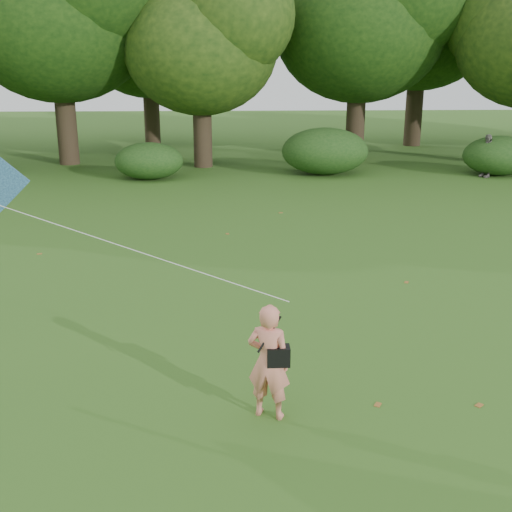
{
  "coord_description": "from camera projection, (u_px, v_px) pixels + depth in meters",
  "views": [
    {
      "loc": [
        -0.92,
        -7.94,
        4.61
      ],
      "look_at": [
        -0.49,
        2.0,
        1.5
      ],
      "focal_mm": 45.0,
      "sensor_mm": 36.0,
      "label": 1
    }
  ],
  "objects": [
    {
      "name": "crossbody_bag",
      "position": [
        278.0,
        355.0,
        8.31
      ],
      "size": [
        0.43,
        0.2,
        0.67
      ],
      "color": "black",
      "rests_on": "ground"
    },
    {
      "name": "fallen_leaves",
      "position": [
        345.0,
        323.0,
        11.56
      ],
      "size": [
        11.51,
        14.5,
        0.01
      ],
      "color": "#925C27",
      "rests_on": "ground"
    },
    {
      "name": "shrub_band",
      "position": [
        233.0,
        155.0,
        25.49
      ],
      "size": [
        39.15,
        3.22,
        1.88
      ],
      "color": "#264919",
      "rests_on": "ground"
    },
    {
      "name": "bystander_right",
      "position": [
        487.0,
        156.0,
        25.31
      ],
      "size": [
        0.87,
        1.06,
        1.7
      ],
      "primitive_type": "imported",
      "rotation": [
        0.0,
        0.0,
        -1.02
      ],
      "color": "slate",
      "rests_on": "ground"
    },
    {
      "name": "man_kite_flyer",
      "position": [
        269.0,
        361.0,
        8.37
      ],
      "size": [
        0.68,
        0.56,
        1.59
      ],
      "primitive_type": "imported",
      "rotation": [
        0.0,
        0.0,
        2.78
      ],
      "color": "#E7836D",
      "rests_on": "ground"
    },
    {
      "name": "tree_line",
      "position": [
        283.0,
        33.0,
        29.21
      ],
      "size": [
        54.7,
        15.3,
        9.48
      ],
      "color": "#3A2D1E",
      "rests_on": "ground"
    },
    {
      "name": "ground",
      "position": [
        297.0,
        400.0,
        8.99
      ],
      "size": [
        100.0,
        100.0,
        0.0
      ],
      "primitive_type": "plane",
      "color": "#265114",
      "rests_on": "ground"
    }
  ]
}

